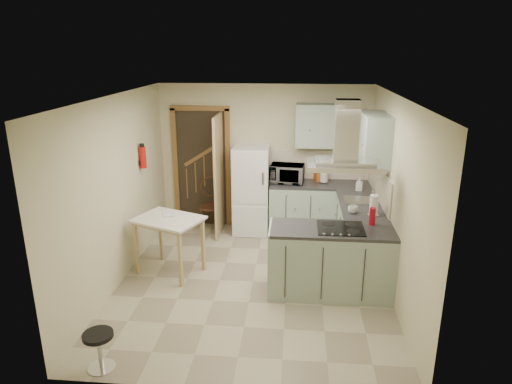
# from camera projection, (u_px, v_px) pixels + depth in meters

# --- Properties ---
(floor) EXTENTS (4.20, 4.20, 0.00)m
(floor) POSITION_uv_depth(u_px,v_px,m) (253.00, 282.00, 6.26)
(floor) COLOR tan
(floor) RESTS_ON ground
(ceiling) EXTENTS (4.20, 4.20, 0.00)m
(ceiling) POSITION_uv_depth(u_px,v_px,m) (253.00, 97.00, 5.50)
(ceiling) COLOR silver
(ceiling) RESTS_ON back_wall
(back_wall) EXTENTS (3.60, 0.00, 3.60)m
(back_wall) POSITION_uv_depth(u_px,v_px,m) (264.00, 158.00, 7.87)
(back_wall) COLOR beige
(back_wall) RESTS_ON floor
(left_wall) EXTENTS (0.00, 4.20, 4.20)m
(left_wall) POSITION_uv_depth(u_px,v_px,m) (118.00, 191.00, 6.03)
(left_wall) COLOR beige
(left_wall) RESTS_ON floor
(right_wall) EXTENTS (0.00, 4.20, 4.20)m
(right_wall) POSITION_uv_depth(u_px,v_px,m) (395.00, 199.00, 5.73)
(right_wall) COLOR beige
(right_wall) RESTS_ON floor
(doorway) EXTENTS (1.10, 0.12, 2.10)m
(doorway) POSITION_uv_depth(u_px,v_px,m) (202.00, 168.00, 8.00)
(doorway) COLOR brown
(doorway) RESTS_ON floor
(fridge) EXTENTS (0.60, 0.60, 1.50)m
(fridge) POSITION_uv_depth(u_px,v_px,m) (251.00, 190.00, 7.76)
(fridge) COLOR white
(fridge) RESTS_ON floor
(counter_back) EXTENTS (1.08, 0.60, 0.90)m
(counter_back) POSITION_uv_depth(u_px,v_px,m) (301.00, 208.00, 7.77)
(counter_back) COLOR #9EB2A0
(counter_back) RESTS_ON floor
(counter_right) EXTENTS (0.60, 1.95, 0.90)m
(counter_right) POSITION_uv_depth(u_px,v_px,m) (356.00, 224.00, 7.06)
(counter_right) COLOR #9EB2A0
(counter_right) RESTS_ON floor
(splashback) EXTENTS (1.68, 0.02, 0.50)m
(splashback) POSITION_uv_depth(u_px,v_px,m) (320.00, 165.00, 7.81)
(splashback) COLOR beige
(splashback) RESTS_ON counter_back
(wall_cabinet_back) EXTENTS (0.85, 0.35, 0.70)m
(wall_cabinet_back) POSITION_uv_depth(u_px,v_px,m) (322.00, 126.00, 7.44)
(wall_cabinet_back) COLOR #9EB2A0
(wall_cabinet_back) RESTS_ON back_wall
(wall_cabinet_right) EXTENTS (0.35, 0.90, 0.70)m
(wall_cabinet_right) POSITION_uv_depth(u_px,v_px,m) (374.00, 139.00, 6.37)
(wall_cabinet_right) COLOR #9EB2A0
(wall_cabinet_right) RESTS_ON right_wall
(peninsula) EXTENTS (1.55, 0.65, 0.90)m
(peninsula) POSITION_uv_depth(u_px,v_px,m) (331.00, 261.00, 5.86)
(peninsula) COLOR #9EB2A0
(peninsula) RESTS_ON floor
(hob) EXTENTS (0.58, 0.50, 0.01)m
(hob) POSITION_uv_depth(u_px,v_px,m) (341.00, 228.00, 5.72)
(hob) COLOR black
(hob) RESTS_ON peninsula
(extractor_hood) EXTENTS (0.90, 0.55, 0.10)m
(extractor_hood) POSITION_uv_depth(u_px,v_px,m) (344.00, 165.00, 5.47)
(extractor_hood) COLOR silver
(extractor_hood) RESTS_ON ceiling
(sink) EXTENTS (0.45, 0.40, 0.01)m
(sink) POSITION_uv_depth(u_px,v_px,m) (360.00, 200.00, 6.76)
(sink) COLOR silver
(sink) RESTS_ON counter_right
(fire_extinguisher) EXTENTS (0.10, 0.10, 0.32)m
(fire_extinguisher) POSITION_uv_depth(u_px,v_px,m) (143.00, 157.00, 6.81)
(fire_extinguisher) COLOR #B2140F
(fire_extinguisher) RESTS_ON left_wall
(drop_leaf_table) EXTENTS (1.06, 0.94, 0.82)m
(drop_leaf_table) POSITION_uv_depth(u_px,v_px,m) (170.00, 245.00, 6.41)
(drop_leaf_table) COLOR #DAB386
(drop_leaf_table) RESTS_ON floor
(bentwood_chair) EXTENTS (0.45, 0.45, 0.85)m
(bentwood_chair) POSITION_uv_depth(u_px,v_px,m) (210.00, 207.00, 7.92)
(bentwood_chair) COLOR #53271B
(bentwood_chair) RESTS_ON floor
(stool) EXTENTS (0.34, 0.34, 0.40)m
(stool) POSITION_uv_depth(u_px,v_px,m) (100.00, 351.00, 4.52)
(stool) COLOR black
(stool) RESTS_ON floor
(microwave) EXTENTS (0.59, 0.43, 0.30)m
(microwave) POSITION_uv_depth(u_px,v_px,m) (287.00, 174.00, 7.63)
(microwave) COLOR black
(microwave) RESTS_ON counter_back
(kettle) EXTENTS (0.17, 0.17, 0.20)m
(kettle) POSITION_uv_depth(u_px,v_px,m) (324.00, 177.00, 7.62)
(kettle) COLOR silver
(kettle) RESTS_ON counter_back
(cereal_box) EXTENTS (0.14, 0.23, 0.32)m
(cereal_box) POSITION_uv_depth(u_px,v_px,m) (318.00, 171.00, 7.75)
(cereal_box) COLOR #C15616
(cereal_box) RESTS_ON counter_back
(soap_bottle) EXTENTS (0.12, 0.12, 0.22)m
(soap_bottle) POSITION_uv_depth(u_px,v_px,m) (359.00, 184.00, 7.21)
(soap_bottle) COLOR #ADACB8
(soap_bottle) RESTS_ON counter_right
(paper_towel) EXTENTS (0.13, 0.13, 0.29)m
(paper_towel) POSITION_uv_depth(u_px,v_px,m) (374.00, 205.00, 6.13)
(paper_towel) COLOR white
(paper_towel) RESTS_ON counter_right
(cup) EXTENTS (0.14, 0.14, 0.10)m
(cup) POSITION_uv_depth(u_px,v_px,m) (353.00, 209.00, 6.24)
(cup) COLOR silver
(cup) RESTS_ON counter_right
(red_bottle) EXTENTS (0.10, 0.10, 0.23)m
(red_bottle) POSITION_uv_depth(u_px,v_px,m) (372.00, 216.00, 5.82)
(red_bottle) COLOR #B20F22
(red_bottle) RESTS_ON peninsula
(book) EXTENTS (0.20, 0.23, 0.09)m
(book) POSITION_uv_depth(u_px,v_px,m) (163.00, 213.00, 6.37)
(book) COLOR #A0354D
(book) RESTS_ON drop_leaf_table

